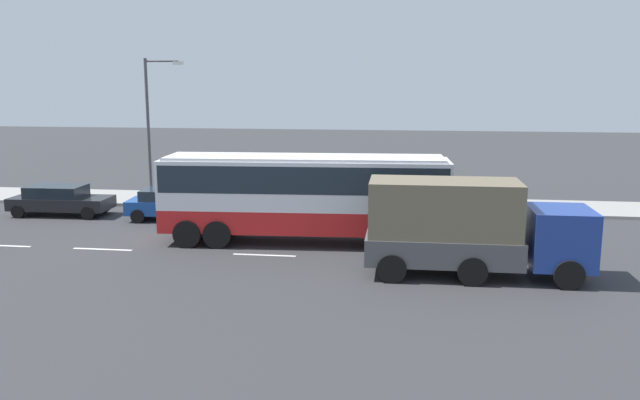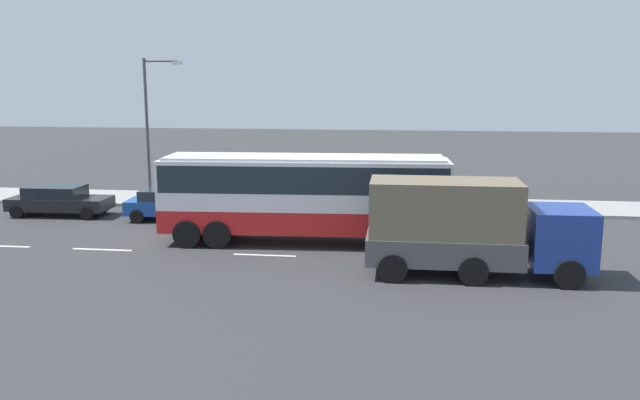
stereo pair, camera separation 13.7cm
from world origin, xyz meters
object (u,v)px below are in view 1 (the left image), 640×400
at_px(car_black_sedan, 60,199).
at_px(pedestrian_near_curb, 298,187).
at_px(cargo_truck, 469,227).
at_px(coach_bus, 304,189).
at_px(street_lamp, 152,120).
at_px(car_blue_saloon, 171,203).

bearing_deg(car_black_sedan, pedestrian_near_curb, 13.39).
xyz_separation_m(cargo_truck, car_black_sedan, (-18.78, 7.51, -0.92)).
bearing_deg(coach_bus, car_black_sedan, 160.42).
xyz_separation_m(pedestrian_near_curb, street_lamp, (-7.68, 0.24, 3.31)).
distance_m(car_black_sedan, street_lamp, 6.04).
relative_size(car_black_sedan, street_lamp, 0.65).
distance_m(car_blue_saloon, car_black_sedan, 5.75).
distance_m(coach_bus, pedestrian_near_curb, 6.98).
bearing_deg(car_blue_saloon, coach_bus, -31.19).
relative_size(car_blue_saloon, car_black_sedan, 0.88).
bearing_deg(cargo_truck, pedestrian_near_curb, 125.36).
xyz_separation_m(car_blue_saloon, car_black_sedan, (-5.75, 0.27, -0.00)).
relative_size(coach_bus, car_black_sedan, 2.39).
distance_m(coach_bus, street_lamp, 11.69).
xyz_separation_m(car_black_sedan, street_lamp, (3.55, 3.24, 3.66)).
xyz_separation_m(cargo_truck, car_blue_saloon, (-13.03, 7.24, -0.92)).
bearing_deg(car_blue_saloon, car_black_sedan, 172.92).
relative_size(car_black_sedan, pedestrian_near_curb, 2.86).
bearing_deg(car_blue_saloon, cargo_truck, -33.44).
height_order(car_black_sedan, pedestrian_near_curb, pedestrian_near_curb).
relative_size(cargo_truck, street_lamp, 0.99).
distance_m(coach_bus, cargo_truck, 7.21).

